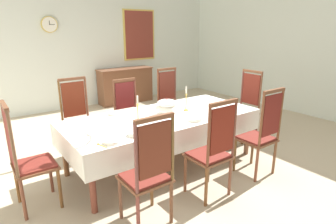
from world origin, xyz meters
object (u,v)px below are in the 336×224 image
at_px(framed_painting, 139,35).
at_px(sideboard, 126,85).
at_px(chair_north_a, 78,118).
at_px(bowl_far_left, 115,113).
at_px(chair_south_b, 213,149).
at_px(chair_head_west, 26,157).
at_px(chair_north_b, 129,111).
at_px(chair_head_east, 245,105).
at_px(soup_tureen, 167,107).
at_px(bowl_near_left, 195,119).
at_px(bowl_near_right, 112,141).
at_px(mounted_clock, 49,25).
at_px(dining_table, 163,120).
at_px(chair_north_c, 171,101).
at_px(candlestick_east, 186,101).
at_px(chair_south_c, 261,132).
at_px(candlestick_west, 138,111).
at_px(bowl_far_right, 137,133).
at_px(spoon_secondary, 100,144).
at_px(spoon_primary, 201,118).
at_px(chair_south_a, 148,171).

bearing_deg(framed_painting, sideboard, -157.42).
bearing_deg(chair_north_a, bowl_far_left, 122.23).
xyz_separation_m(chair_south_b, chair_head_west, (-1.74, 0.99, 0.01)).
distance_m(chair_north_b, chair_head_east, 2.03).
distance_m(soup_tureen, bowl_near_left, 0.47).
bearing_deg(bowl_near_right, bowl_far_left, 62.43).
xyz_separation_m(chair_head_west, sideboard, (2.99, 3.50, -0.15)).
relative_size(mounted_clock, framed_painting, 0.27).
distance_m(chair_head_west, bowl_near_right, 0.91).
xyz_separation_m(soup_tureen, sideboard, (1.18, 3.50, -0.40)).
bearing_deg(chair_north_a, dining_table, 131.25).
bearing_deg(chair_north_c, sideboard, -98.49).
bearing_deg(bowl_far_left, candlestick_east, -25.41).
distance_m(chair_head_west, chair_head_east, 3.52).
relative_size(chair_south_c, candlestick_east, 3.31).
bearing_deg(candlestick_east, bowl_near_right, -161.33).
distance_m(chair_north_c, candlestick_west, 1.63).
relative_size(candlestick_west, candlestick_east, 0.94).
bearing_deg(candlestick_east, bowl_near_left, -114.71).
height_order(chair_south_c, bowl_far_left, chair_south_c).
bearing_deg(bowl_far_right, chair_north_b, 65.19).
relative_size(chair_south_c, candlestick_west, 3.52).
xyz_separation_m(chair_head_east, spoon_secondary, (-2.88, -0.45, 0.14)).
bearing_deg(soup_tureen, bowl_near_right, -155.83).
relative_size(chair_head_west, spoon_primary, 6.94).
relative_size(dining_table, candlestick_east, 7.47).
height_order(bowl_near_left, bowl_far_right, bowl_far_right).
bearing_deg(mounted_clock, chair_south_c, -74.58).
relative_size(chair_south_a, bowl_far_left, 6.80).
relative_size(chair_south_a, spoon_secondary, 6.74).
bearing_deg(bowl_far_right, bowl_near_right, -172.42).
xyz_separation_m(dining_table, chair_north_c, (0.86, 0.99, -0.06)).
relative_size(bowl_far_left, sideboard, 0.12).
xyz_separation_m(chair_north_b, bowl_near_right, (-0.98, -1.46, 0.19)).
xyz_separation_m(chair_south_b, chair_south_c, (0.87, -0.00, 0.00)).
xyz_separation_m(bowl_far_right, mounted_clock, (0.22, 4.17, 1.21)).
bearing_deg(chair_south_a, chair_north_a, 90.00).
distance_m(chair_north_a, chair_south_c, 2.63).
bearing_deg(chair_north_c, bowl_far_left, 21.83).
relative_size(chair_south_b, mounted_clock, 3.37).
height_order(chair_north_b, soup_tureen, chair_north_b).
bearing_deg(chair_south_a, soup_tureen, 46.90).
bearing_deg(candlestick_west, mounted_clock, 90.67).
relative_size(spoon_secondary, sideboard, 0.12).
relative_size(chair_south_b, framed_painting, 0.90).
xyz_separation_m(soup_tureen, mounted_clock, (-0.50, 3.74, 1.12)).
bearing_deg(soup_tureen, chair_south_c, -51.05).
xyz_separation_m(chair_north_a, chair_south_c, (1.73, -1.98, -0.00)).
height_order(chair_north_c, sideboard, chair_north_c).
distance_m(chair_north_c, spoon_secondary, 2.46).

